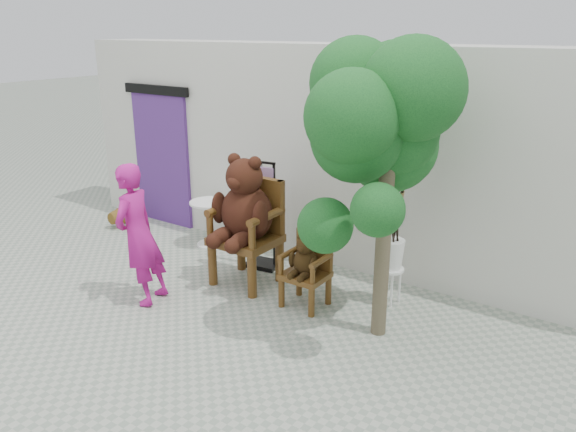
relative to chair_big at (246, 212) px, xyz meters
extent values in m
plane|color=#989D8C|center=(0.32, -1.47, -0.97)|extent=(60.00, 60.00, 0.00)
cube|color=silver|center=(0.32, 1.63, 0.53)|extent=(9.00, 1.00, 3.00)
cube|color=#512879|center=(-2.68, 1.11, 0.13)|extent=(1.20, 0.08, 2.20)
cube|color=black|center=(-2.68, 1.07, 1.28)|extent=(1.40, 0.06, 0.15)
cylinder|color=#462A0F|center=(-0.33, -0.31, -0.69)|extent=(0.12, 0.12, 0.55)
cylinder|color=#462A0F|center=(-0.33, 0.28, -0.69)|extent=(0.12, 0.12, 0.55)
cylinder|color=#462A0F|center=(0.33, -0.31, -0.69)|extent=(0.12, 0.12, 0.55)
cylinder|color=#462A0F|center=(0.33, 0.28, -0.69)|extent=(0.12, 0.12, 0.55)
cube|color=#462A0F|center=(0.00, -0.02, -0.37)|extent=(0.78, 0.72, 0.10)
cube|color=#462A0F|center=(0.00, 0.29, 0.05)|extent=(0.75, 0.10, 0.72)
cylinder|color=#462A0F|center=(-0.34, 0.29, 0.05)|extent=(0.10, 0.10, 0.72)
cylinder|color=#462A0F|center=(-0.34, -0.31, -0.15)|extent=(0.09, 0.09, 0.33)
cylinder|color=#462A0F|center=(-0.34, -0.02, 0.01)|extent=(0.10, 0.68, 0.10)
cylinder|color=#462A0F|center=(0.34, 0.29, 0.05)|extent=(0.10, 0.10, 0.72)
cylinder|color=#462A0F|center=(0.34, -0.31, -0.15)|extent=(0.09, 0.09, 0.33)
cylinder|color=#462A0F|center=(0.34, -0.02, 0.01)|extent=(0.10, 0.68, 0.10)
ellipsoid|color=black|center=(0.00, 0.02, -0.02)|extent=(0.70, 0.60, 0.74)
sphere|color=black|center=(0.00, -0.01, 0.47)|extent=(0.47, 0.47, 0.47)
ellipsoid|color=black|center=(0.00, -0.20, 0.44)|extent=(0.21, 0.17, 0.17)
sphere|color=black|center=(-0.16, 0.00, 0.67)|extent=(0.16, 0.16, 0.16)
sphere|color=black|center=(0.16, 0.00, 0.67)|extent=(0.16, 0.16, 0.16)
ellipsoid|color=black|center=(-0.33, -0.13, 0.04)|extent=(0.16, 0.23, 0.42)
ellipsoid|color=black|center=(-0.15, -0.29, -0.26)|extent=(0.21, 0.41, 0.21)
sphere|color=black|center=(-0.15, -0.46, -0.28)|extent=(0.20, 0.20, 0.20)
ellipsoid|color=black|center=(0.33, -0.13, 0.04)|extent=(0.16, 0.23, 0.42)
ellipsoid|color=black|center=(0.15, -0.29, -0.26)|extent=(0.21, 0.41, 0.21)
sphere|color=black|center=(0.15, -0.46, -0.28)|extent=(0.20, 0.20, 0.20)
cylinder|color=#462A0F|center=(0.77, -0.31, -0.79)|extent=(0.08, 0.08, 0.36)
cylinder|color=#462A0F|center=(0.77, 0.07, -0.79)|extent=(0.08, 0.08, 0.36)
cylinder|color=#462A0F|center=(1.20, -0.31, -0.79)|extent=(0.08, 0.08, 0.36)
cylinder|color=#462A0F|center=(1.20, 0.07, -0.79)|extent=(0.08, 0.08, 0.36)
cube|color=#462A0F|center=(0.99, -0.12, -0.58)|extent=(0.51, 0.47, 0.07)
cube|color=#462A0F|center=(0.99, 0.08, -0.31)|extent=(0.49, 0.07, 0.47)
cylinder|color=#462A0F|center=(0.77, 0.08, -0.31)|extent=(0.07, 0.07, 0.47)
cylinder|color=#462A0F|center=(0.77, -0.31, -0.43)|extent=(0.06, 0.06, 0.21)
cylinder|color=#462A0F|center=(0.77, -0.12, -0.33)|extent=(0.07, 0.45, 0.07)
cylinder|color=#462A0F|center=(1.21, 0.08, -0.31)|extent=(0.07, 0.07, 0.47)
cylinder|color=#462A0F|center=(1.21, -0.31, -0.43)|extent=(0.06, 0.06, 0.21)
cylinder|color=#462A0F|center=(1.21, -0.12, -0.33)|extent=(0.07, 0.45, 0.07)
ellipsoid|color=black|center=(0.99, -0.11, -0.41)|extent=(0.31, 0.27, 0.33)
sphere|color=black|center=(0.99, -0.13, -0.19)|extent=(0.21, 0.21, 0.21)
ellipsoid|color=black|center=(0.99, -0.21, -0.21)|extent=(0.09, 0.08, 0.08)
sphere|color=black|center=(0.91, -0.12, -0.10)|extent=(0.07, 0.07, 0.07)
sphere|color=black|center=(1.06, -0.12, -0.10)|extent=(0.07, 0.07, 0.07)
ellipsoid|color=black|center=(0.84, -0.18, -0.38)|extent=(0.07, 0.10, 0.19)
ellipsoid|color=black|center=(0.92, -0.25, -0.51)|extent=(0.09, 0.18, 0.09)
sphere|color=black|center=(0.92, -0.33, -0.53)|extent=(0.09, 0.09, 0.09)
ellipsoid|color=black|center=(1.14, -0.18, -0.38)|extent=(0.07, 0.10, 0.19)
ellipsoid|color=black|center=(1.06, -0.25, -0.51)|extent=(0.09, 0.18, 0.09)
sphere|color=black|center=(1.06, -0.33, -0.53)|extent=(0.09, 0.09, 0.09)
imported|color=#AD157B|center=(-0.73, -1.13, -0.11)|extent=(0.55, 0.70, 1.71)
cylinder|color=white|center=(-1.29, 0.71, -0.28)|extent=(0.60, 0.60, 0.03)
cylinder|color=white|center=(-1.29, 0.71, -0.62)|extent=(0.06, 0.06, 0.68)
cylinder|color=white|center=(-1.29, 0.71, -0.95)|extent=(0.44, 0.44, 0.03)
cube|color=black|center=(-0.32, 0.51, -0.22)|extent=(0.03, 0.03, 1.50)
cube|color=black|center=(0.04, 0.56, -0.22)|extent=(0.03, 0.03, 1.50)
cube|color=black|center=(-0.14, 0.53, 0.53)|extent=(0.40, 0.09, 0.03)
cube|color=black|center=(-0.14, 0.53, -0.94)|extent=(0.50, 0.42, 0.06)
cube|color=#B585C2|center=(-0.14, 0.52, 0.21)|extent=(0.36, 0.10, 0.52)
cylinder|color=black|center=(-0.14, 0.53, 0.50)|extent=(0.01, 0.01, 0.08)
cylinder|color=white|center=(1.79, 0.53, -0.53)|extent=(0.32, 0.32, 0.03)
cylinder|color=white|center=(1.88, 0.62, -0.75)|extent=(0.03, 0.03, 0.44)
cylinder|color=white|center=(1.71, 0.62, -0.75)|extent=(0.03, 0.03, 0.44)
cylinder|color=white|center=(1.71, 0.45, -0.75)|extent=(0.03, 0.03, 0.44)
cylinder|color=white|center=(1.88, 0.45, -0.75)|extent=(0.03, 0.03, 0.44)
cylinder|color=black|center=(1.77, 0.58, 0.09)|extent=(0.17, 0.10, 0.79)
cylinder|color=olive|center=(1.74, 0.63, 0.41)|extent=(0.05, 0.04, 0.08)
cylinder|color=black|center=(1.84, 0.51, 0.09)|extent=(0.08, 0.13, 0.80)
cylinder|color=olive|center=(1.88, 0.49, 0.41)|extent=(0.04, 0.04, 0.08)
cylinder|color=black|center=(1.75, 0.55, 0.09)|extent=(0.07, 0.13, 0.80)
cylinder|color=olive|center=(1.71, 0.57, 0.41)|extent=(0.04, 0.05, 0.08)
cylinder|color=black|center=(1.84, 0.53, 0.09)|extent=(0.03, 0.11, 0.80)
cylinder|color=olive|center=(1.87, 0.53, 0.41)|extent=(0.04, 0.04, 0.07)
cylinder|color=black|center=(1.79, 0.48, 0.09)|extent=(0.14, 0.03, 0.80)
cylinder|color=olive|center=(1.79, 0.44, 0.41)|extent=(0.05, 0.04, 0.07)
cylinder|color=black|center=(1.82, 0.58, 0.09)|extent=(0.15, 0.09, 0.79)
cylinder|color=olive|center=(1.84, 0.63, 0.41)|extent=(0.05, 0.04, 0.08)
cylinder|color=#433A28|center=(2.00, -0.20, 0.46)|extent=(0.16, 0.16, 2.85)
sphere|color=#103C19|center=(2.17, -0.08, 1.67)|extent=(1.02, 1.02, 1.02)
sphere|color=#103C19|center=(1.80, 0.30, 1.73)|extent=(0.78, 0.78, 0.78)
sphere|color=#103C19|center=(1.87, 0.11, 1.20)|extent=(1.02, 1.02, 1.02)
sphere|color=#103C19|center=(1.78, -0.58, 1.44)|extent=(0.92, 0.92, 0.92)
sphere|color=#103C19|center=(1.40, 0.18, 1.67)|extent=(0.99, 0.99, 0.99)
sphere|color=#103C19|center=(1.82, 0.23, 1.05)|extent=(1.04, 1.04, 1.04)
sphere|color=#103C19|center=(1.73, -0.36, 1.22)|extent=(0.93, 0.93, 0.93)
sphere|color=#103C19|center=(1.60, -0.70, 0.35)|extent=(0.57, 0.57, 0.57)
sphere|color=#103C19|center=(2.21, -0.81, 0.66)|extent=(0.51, 0.51, 0.51)
imported|color=#103C19|center=(-3.08, 0.51, -0.73)|extent=(0.44, 0.39, 0.47)
camera|label=1|loc=(4.30, -5.26, 2.24)|focal=35.00mm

